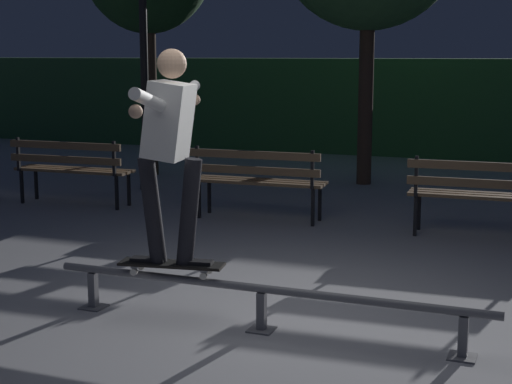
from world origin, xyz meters
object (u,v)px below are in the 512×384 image
(park_bench_leftmost, at_px, (71,165))
(park_bench_right_center, at_px, (485,190))
(grind_rail, at_px, (262,296))
(park_bench_left_center, at_px, (257,176))
(skateboard, at_px, (172,265))
(skateboarder, at_px, (170,138))
(lamp_post_left, at_px, (143,15))

(park_bench_leftmost, xyz_separation_m, park_bench_right_center, (5.17, 0.00, 0.00))
(grind_rail, bearing_deg, park_bench_left_center, 111.85)
(skateboard, height_order, skateboarder, skateboarder)
(park_bench_left_center, height_order, lamp_post_left, lamp_post_left)
(grind_rail, xyz_separation_m, park_bench_leftmost, (-3.97, 3.47, 0.28))
(skateboarder, bearing_deg, park_bench_left_center, 101.14)
(grind_rail, relative_size, park_bench_leftmost, 2.04)
(park_bench_right_center, bearing_deg, park_bench_left_center, 180.00)
(park_bench_right_center, bearing_deg, lamp_post_left, 163.37)
(skateboard, distance_m, park_bench_right_center, 3.96)
(skateboarder, xyz_separation_m, park_bench_left_center, (-0.68, 3.47, -0.81))
(skateboard, xyz_separation_m, lamp_post_left, (-2.97, 4.92, 2.07))
(grind_rail, bearing_deg, lamp_post_left, 126.75)
(grind_rail, xyz_separation_m, park_bench_left_center, (-1.39, 3.47, 0.28))
(park_bench_leftmost, height_order, park_bench_right_center, same)
(skateboard, bearing_deg, park_bench_leftmost, 133.26)
(park_bench_right_center, relative_size, lamp_post_left, 0.41)
(grind_rail, distance_m, skateboarder, 1.30)
(skateboard, bearing_deg, park_bench_right_center, 61.24)
(grind_rail, bearing_deg, park_bench_leftmost, 138.89)
(park_bench_leftmost, bearing_deg, park_bench_left_center, 0.00)
(park_bench_left_center, bearing_deg, skateboarder, -78.86)
(skateboard, xyz_separation_m, skateboarder, (0.00, 0.00, 0.94))
(grind_rail, height_order, skateboard, skateboard)
(grind_rail, distance_m, park_bench_right_center, 3.68)
(park_bench_leftmost, bearing_deg, park_bench_right_center, 0.00)
(park_bench_left_center, distance_m, lamp_post_left, 3.33)
(grind_rail, height_order, park_bench_leftmost, park_bench_leftmost)
(lamp_post_left, bearing_deg, skateboarder, -58.90)
(skateboarder, distance_m, park_bench_right_center, 4.04)
(skateboarder, relative_size, park_bench_left_center, 0.96)
(grind_rail, relative_size, skateboard, 4.10)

